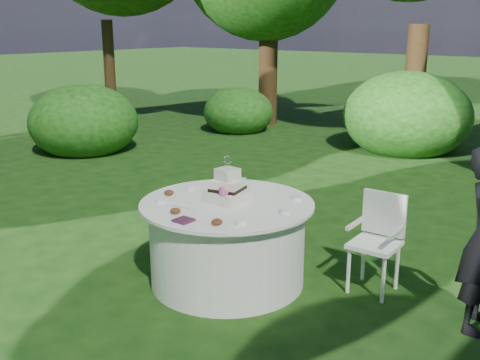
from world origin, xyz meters
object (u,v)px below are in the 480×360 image
napkins (184,220)px  cake (227,189)px  table (227,242)px  chair (378,234)px

napkins → cake: 0.64m
table → cake: bearing=111.5°
napkins → table: (-0.06, 0.61, -0.39)m
napkins → chair: size_ratio=0.16×
table → cake: (-0.01, 0.02, 0.50)m
table → chair: chair is taller
napkins → cake: bearing=95.9°
cake → chair: size_ratio=0.49×
cake → chair: (1.13, 0.72, -0.37)m
napkins → cake: cake is taller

